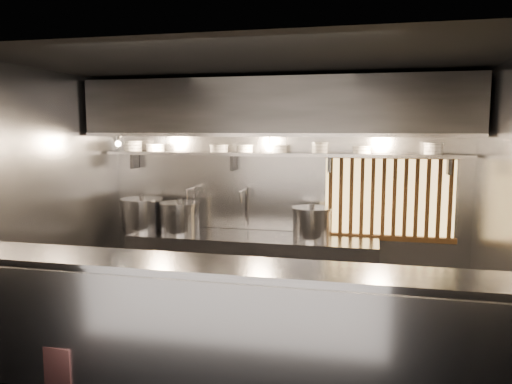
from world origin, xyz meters
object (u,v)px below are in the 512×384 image
at_px(stock_pot_left, 142,214).
at_px(heat_lamp, 117,139).
at_px(stock_pot_right, 312,223).
at_px(pendant_bulb, 269,148).
at_px(stock_pot_mid, 180,217).

bearing_deg(stock_pot_left, heat_lamp, -114.72).
xyz_separation_m(heat_lamp, stock_pot_right, (2.32, 0.28, -0.98)).
distance_m(heat_lamp, pendant_bulb, 1.83).
relative_size(heat_lamp, stock_pot_right, 0.63).
xyz_separation_m(stock_pot_left, stock_pot_mid, (0.53, -0.04, -0.01)).
relative_size(heat_lamp, pendant_bulb, 1.87).
bearing_deg(heat_lamp, pendant_bulb, 11.00).
bearing_deg(pendant_bulb, heat_lamp, -169.00).
height_order(heat_lamp, stock_pot_mid, heat_lamp).
bearing_deg(heat_lamp, stock_pot_right, 6.88).
bearing_deg(stock_pot_right, stock_pot_mid, -179.90).
relative_size(pendant_bulb, stock_pot_left, 0.28).
bearing_deg(heat_lamp, stock_pot_left, 65.28).
height_order(pendant_bulb, stock_pot_left, pendant_bulb).
height_order(heat_lamp, stock_pot_right, heat_lamp).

